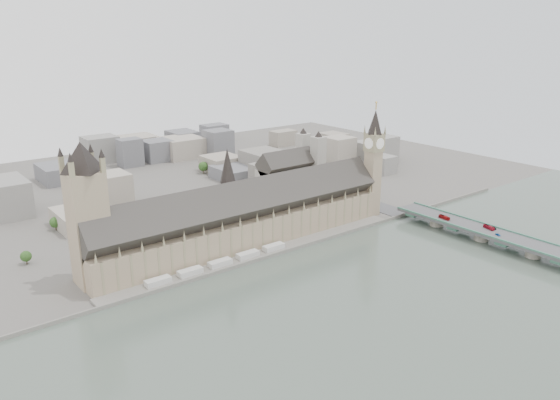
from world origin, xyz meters
TOP-DOWN VIEW (x-y plane):
  - ground at (0.00, 0.00)m, footprint 900.00×900.00m
  - river_thames at (0.00, -165.00)m, footprint 600.00×600.00m
  - embankment_wall at (0.00, -15.00)m, footprint 600.00×1.50m
  - river_terrace at (0.00, -7.50)m, footprint 270.00×15.00m
  - terrace_tents at (-40.00, -7.00)m, footprint 118.00×7.00m
  - palace_of_westminster at (0.00, 19.70)m, footprint 265.00×40.73m
  - elizabeth_tower at (138.00, 8.00)m, footprint 17.00×17.00m
  - victoria_tower at (-122.00, 26.00)m, footprint 30.00×30.00m
  - central_tower at (-10.00, 26.00)m, footprint 13.00×13.00m
  - westminster_bridge at (162.00, -87.50)m, footprint 25.00×325.00m
  - bridge_parapets at (162.00, -132.00)m, footprint 25.00×235.00m
  - westminster_abbey at (110.92, 95.00)m, footprint 68.00×36.00m
  - city_skyline_inland at (0.00, 245.00)m, footprint 720.00×360.00m
  - park_trees at (-10.00, 60.00)m, footprint 110.00×30.00m
  - red_bus_north at (157.51, -60.33)m, footprint 4.23×11.56m
  - red_bus_south at (165.66, -98.45)m, footprint 5.21×11.17m
  - car_blue at (158.20, -111.35)m, footprint 2.99×4.93m
  - car_silver at (168.94, -100.96)m, footprint 3.47×5.25m
  - car_approach at (166.19, 53.23)m, footprint 3.78×5.81m

SIDE VIEW (x-z plane):
  - ground at x=0.00m, z-range 0.00..0.00m
  - river_thames at x=0.00m, z-range 0.00..0.00m
  - river_terrace at x=0.00m, z-range 0.00..2.00m
  - embankment_wall at x=0.00m, z-range 0.00..3.00m
  - terrace_tents at x=-40.00m, z-range 2.00..6.00m
  - westminster_bridge at x=162.00m, z-range 0.00..10.25m
  - park_trees at x=-10.00m, z-range 0.00..15.00m
  - bridge_parapets at x=162.00m, z-range 10.25..11.40m
  - car_approach at x=166.19m, z-range 10.25..11.82m
  - car_blue at x=158.20m, z-range 10.25..11.82m
  - car_silver at x=168.94m, z-range 10.25..11.89m
  - red_bus_south at x=165.66m, z-range 10.25..13.28m
  - red_bus_north at x=157.51m, z-range 10.25..13.40m
  - city_skyline_inland at x=0.00m, z-range 0.00..38.00m
  - palace_of_westminster at x=0.00m, z-range -5.02..50.43m
  - westminster_abbey at x=110.92m, z-range -6.92..57.08m
  - victoria_tower at x=-122.00m, z-range 5.20..105.20m
  - central_tower at x=-10.00m, z-range 33.92..81.92m
  - elizabeth_tower at x=138.00m, z-range 4.34..111.84m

